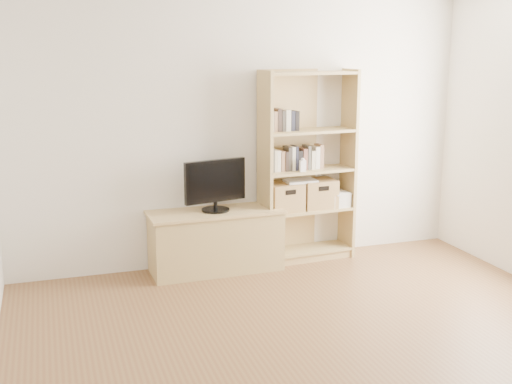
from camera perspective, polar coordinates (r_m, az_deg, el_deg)
name	(u,v)px	position (r m, az deg, el deg)	size (l,w,h in m)	color
floor	(360,379)	(4.33, 9.20, -16.09)	(4.50, 5.00, 0.01)	brown
back_wall	(244,130)	(6.16, -1.11, 5.54)	(4.50, 0.02, 2.60)	white
tv_stand	(216,242)	(6.07, -3.58, -4.46)	(1.22, 0.46, 0.56)	tan
bookshelf	(307,167)	(6.27, 4.59, 2.25)	(0.93, 0.33, 1.87)	tan
television	(215,186)	(5.93, -3.65, 0.56)	(0.61, 0.05, 0.48)	black
books_row_mid	(307,157)	(6.27, 4.52, 3.15)	(0.88, 0.17, 0.23)	brown
books_row_upper	(288,121)	(6.13, 2.84, 6.35)	(0.35, 0.13, 0.19)	brown
baby_monitor	(303,166)	(6.12, 4.17, 2.32)	(0.06, 0.04, 0.11)	white
basket_left	(284,197)	(6.21, 2.52, -0.45)	(0.33, 0.27, 0.27)	olive
basket_right	(317,193)	(6.37, 5.48, -0.13)	(0.34, 0.28, 0.28)	olive
laptop	(300,181)	(6.25, 3.95, 1.00)	(0.30, 0.21, 0.02)	white
magazine_stack	(336,199)	(6.49, 7.09, -0.62)	(0.19, 0.28, 0.13)	beige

